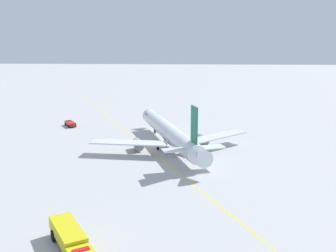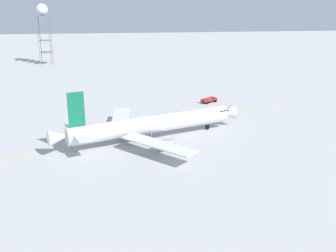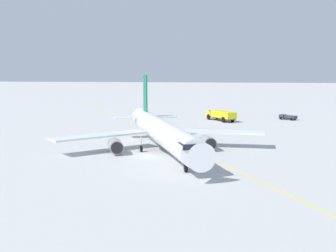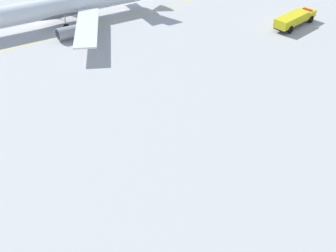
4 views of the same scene
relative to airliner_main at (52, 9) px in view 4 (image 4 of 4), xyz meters
name	(u,v)px [view 4 (image 4 of 4)]	position (x,y,z in m)	size (l,w,h in m)	color
ground_plane	(40,22)	(-1.97, -2.83, -3.12)	(600.00, 600.00, 0.00)	#B2B2B2
airliner_main	(52,9)	(0.00, 0.00, 0.00)	(34.31, 41.69, 12.02)	silver
fire_tender_truck	(295,19)	(9.27, 44.24, -1.58)	(7.76, 10.14, 2.50)	#232326
taxiway_centreline	(71,33)	(4.33, 2.96, -3.12)	(84.73, 181.02, 0.01)	yellow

